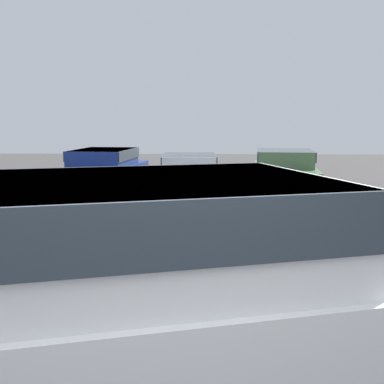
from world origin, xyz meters
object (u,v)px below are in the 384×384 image
object	(u,v)px
pickup_truck	(206,310)
parked_sedan_c	(285,170)
parked_sedan_a	(103,170)
parked_sedan_b	(189,173)

from	to	relation	value
pickup_truck	parked_sedan_c	world-z (taller)	pickup_truck
pickup_truck	parked_sedan_a	world-z (taller)	pickup_truck
parked_sedan_c	parked_sedan_b	bearing A→B (deg)	-81.02
parked_sedan_a	parked_sedan_b	size ratio (longest dim) A/B	1.04
pickup_truck	parked_sedan_b	xyz separation A→B (m)	(-0.63, 12.36, -0.32)
parked_sedan_b	parked_sedan_c	bearing A→B (deg)	91.93
pickup_truck	parked_sedan_a	size ratio (longest dim) A/B	1.36
parked_sedan_c	pickup_truck	bearing A→B (deg)	-5.25
pickup_truck	parked_sedan_c	xyz separation A→B (m)	(2.25, 12.56, -0.26)
parked_sedan_b	parked_sedan_c	world-z (taller)	parked_sedan_c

